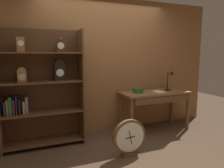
{
  "coord_description": "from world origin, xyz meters",
  "views": [
    {
      "loc": [
        -1.41,
        -2.58,
        1.53
      ],
      "look_at": [
        -0.09,
        0.67,
        1.03
      ],
      "focal_mm": 33.78,
      "sensor_mm": 36.0,
      "label": 1
    }
  ],
  "objects_px": {
    "bookshelf": "(41,90)",
    "workbench": "(155,96)",
    "toolbox_small": "(138,91)",
    "desk_lamp": "(170,79)",
    "round_clock_large": "(129,137)",
    "open_repair_manual": "(159,92)"
  },
  "relations": [
    {
      "from": "bookshelf",
      "to": "workbench",
      "type": "relative_size",
      "value": 1.4
    },
    {
      "from": "workbench",
      "to": "toolbox_small",
      "type": "xyz_separation_m",
      "value": [
        -0.39,
        0.01,
        0.14
      ]
    },
    {
      "from": "workbench",
      "to": "desk_lamp",
      "type": "height_order",
      "value": "desk_lamp"
    },
    {
      "from": "workbench",
      "to": "desk_lamp",
      "type": "distance_m",
      "value": 0.5
    },
    {
      "from": "desk_lamp",
      "to": "round_clock_large",
      "type": "height_order",
      "value": "desk_lamp"
    },
    {
      "from": "workbench",
      "to": "open_repair_manual",
      "type": "bearing_deg",
      "value": -72.13
    },
    {
      "from": "desk_lamp",
      "to": "workbench",
      "type": "bearing_deg",
      "value": -173.12
    },
    {
      "from": "bookshelf",
      "to": "toolbox_small",
      "type": "height_order",
      "value": "bookshelf"
    },
    {
      "from": "workbench",
      "to": "open_repair_manual",
      "type": "distance_m",
      "value": 0.14
    },
    {
      "from": "desk_lamp",
      "to": "toolbox_small",
      "type": "relative_size",
      "value": 2.42
    },
    {
      "from": "desk_lamp",
      "to": "open_repair_manual",
      "type": "height_order",
      "value": "desk_lamp"
    },
    {
      "from": "open_repair_manual",
      "to": "toolbox_small",
      "type": "bearing_deg",
      "value": 161.82
    },
    {
      "from": "toolbox_small",
      "to": "round_clock_large",
      "type": "bearing_deg",
      "value": -125.85
    },
    {
      "from": "open_repair_manual",
      "to": "round_clock_large",
      "type": "distance_m",
      "value": 1.33
    },
    {
      "from": "toolbox_small",
      "to": "round_clock_large",
      "type": "relative_size",
      "value": 0.31
    },
    {
      "from": "bookshelf",
      "to": "round_clock_large",
      "type": "bearing_deg",
      "value": -37.06
    },
    {
      "from": "workbench",
      "to": "toolbox_small",
      "type": "height_order",
      "value": "toolbox_small"
    },
    {
      "from": "toolbox_small",
      "to": "round_clock_large",
      "type": "distance_m",
      "value": 1.14
    },
    {
      "from": "workbench",
      "to": "bookshelf",
      "type": "bearing_deg",
      "value": 177.66
    },
    {
      "from": "toolbox_small",
      "to": "desk_lamp",
      "type": "bearing_deg",
      "value": 2.67
    },
    {
      "from": "workbench",
      "to": "round_clock_large",
      "type": "height_order",
      "value": "workbench"
    },
    {
      "from": "bookshelf",
      "to": "desk_lamp",
      "type": "height_order",
      "value": "bookshelf"
    }
  ]
}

